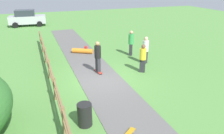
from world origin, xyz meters
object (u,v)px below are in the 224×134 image
object	(u,v)px
trash_bin	(85,115)
bystander_yellow	(143,57)
parked_car_silver	(27,18)
bystander_white	(146,49)
skateboard_loose	(128,134)
bystander_green	(131,42)
skater_fallen	(83,51)
skater_riding	(98,56)

from	to	relation	value
trash_bin	bystander_yellow	xyz separation A→B (m)	(4.49, 3.83, 0.50)
parked_car_silver	bystander_white	bearing A→B (deg)	-66.70
skateboard_loose	bystander_white	world-z (taller)	bystander_white
trash_bin	parked_car_silver	world-z (taller)	parked_car_silver
trash_bin	bystander_yellow	world-z (taller)	bystander_yellow
skateboard_loose	bystander_green	xyz separation A→B (m)	(3.93, 8.14, 0.93)
parked_car_silver	trash_bin	bearing A→B (deg)	-85.40
skater_fallen	bystander_white	size ratio (longest dim) A/B	0.85
trash_bin	skater_riding	xyz separation A→B (m)	(1.97, 4.64, 0.64)
bystander_white	parked_car_silver	distance (m)	17.92
skater_riding	bystander_yellow	xyz separation A→B (m)	(2.52, -0.80, -0.15)
trash_bin	skateboard_loose	xyz separation A→B (m)	(1.27, -1.18, -0.36)
skater_riding	bystander_white	size ratio (longest dim) A/B	1.05
skater_riding	bystander_green	world-z (taller)	skater_riding
trash_bin	skateboard_loose	world-z (taller)	trash_bin
skater_fallen	parked_car_silver	bearing A→B (deg)	106.20
bystander_green	bystander_white	xyz separation A→B (m)	(0.16, -1.87, -0.02)
skater_riding	skateboard_loose	xyz separation A→B (m)	(-0.70, -5.82, -1.01)
trash_bin	skater_fallen	size ratio (longest dim) A/B	0.58
skateboard_loose	bystander_green	world-z (taller)	bystander_green
skater_fallen	bystander_yellow	size ratio (longest dim) A/B	0.90
bystander_white	trash_bin	bearing A→B (deg)	-136.47
skateboard_loose	parked_car_silver	world-z (taller)	parked_car_silver
bystander_green	trash_bin	bearing A→B (deg)	-126.75
bystander_white	parked_car_silver	xyz separation A→B (m)	(-7.09, 16.46, -0.04)
bystander_green	skater_riding	bearing A→B (deg)	-144.26
skater_riding	bystander_green	xyz separation A→B (m)	(3.23, 2.33, -0.07)
skater_riding	skateboard_loose	size ratio (longest dim) A/B	2.51
skateboard_loose	bystander_yellow	distance (m)	6.02
skater_riding	bystander_green	size ratio (longest dim) A/B	1.04
bystander_yellow	bystander_white	xyz separation A→B (m)	(0.87, 1.26, 0.06)
trash_bin	skater_fallen	world-z (taller)	trash_bin
bystander_green	parked_car_silver	size ratio (longest dim) A/B	0.43
skater_fallen	bystander_white	world-z (taller)	bystander_white
parked_car_silver	skater_fallen	bearing A→B (deg)	-73.80
bystander_green	parked_car_silver	bearing A→B (deg)	115.42
trash_bin	skateboard_loose	size ratio (longest dim) A/B	1.18
bystander_green	bystander_white	world-z (taller)	bystander_green
bystander_yellow	trash_bin	bearing A→B (deg)	-139.52
bystander_green	skater_fallen	bearing A→B (deg)	151.50
bystander_yellow	parked_car_silver	distance (m)	18.78
skater_riding	bystander_green	bearing A→B (deg)	35.74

